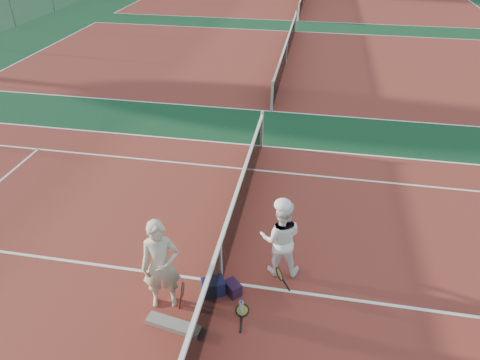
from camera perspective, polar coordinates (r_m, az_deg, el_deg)
name	(u,v)px	position (r m, az deg, el deg)	size (l,w,h in m)	color
ground	(221,282)	(8.37, -2.51, -13.44)	(130.00, 130.00, 0.00)	#0E361D
court_main	(221,282)	(8.37, -2.51, -13.42)	(23.77, 10.97, 0.01)	maroon
court_far_a	(286,62)	(20.08, 6.15, 15.37)	(23.77, 10.97, 0.01)	maroon
court_far_b	(303,3)	(33.18, 8.44, 22.29)	(23.77, 10.97, 0.01)	maroon
net_main	(221,262)	(8.01, -2.60, -10.93)	(0.10, 10.98, 1.02)	black
net_far_a	(287,51)	(19.93, 6.24, 16.76)	(0.10, 10.98, 1.02)	black
player_a	(161,265)	(7.50, -10.50, -11.15)	(0.66, 0.43, 1.81)	#C1B596
player_b	(281,238)	(8.07, 5.45, -7.75)	(0.79, 0.62, 1.63)	white
racket_red	(183,296)	(7.79, -7.57, -15.09)	(0.16, 0.27, 0.59)	maroon
racket_black_held	(279,280)	(8.05, 5.21, -13.13)	(0.30, 0.27, 0.55)	black
racket_spare	(242,310)	(7.90, 0.31, -16.97)	(0.60, 0.27, 0.03)	black
sports_bag_navy	(213,287)	(8.07, -3.59, -14.06)	(0.40, 0.28, 0.32)	#111333
sports_bag_purple	(233,288)	(8.09, -0.94, -14.22)	(0.31, 0.21, 0.25)	#270F2A
net_cover_canvas	(174,325)	(7.74, -8.82, -18.56)	(0.97, 0.22, 0.10)	slate
water_bottle	(241,308)	(7.75, 0.18, -16.70)	(0.09, 0.09, 0.30)	#C9E7FF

